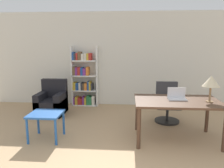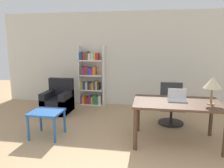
# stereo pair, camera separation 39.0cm
# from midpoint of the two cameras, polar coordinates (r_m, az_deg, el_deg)

# --- Properties ---
(wall_back) EXTENTS (8.00, 0.06, 2.70)m
(wall_back) POSITION_cam_midpoint_polar(r_m,az_deg,el_deg) (6.38, 7.62, 6.34)
(wall_back) COLOR silver
(wall_back) RESTS_ON ground_plane
(desk) EXTENTS (1.55, 0.97, 0.77)m
(desk) POSITION_cam_midpoint_polar(r_m,az_deg,el_deg) (4.17, 19.21, -5.69)
(desk) COLOR #4C3323
(desk) RESTS_ON ground_plane
(laptop) EXTENTS (0.33, 0.21, 0.22)m
(laptop) POSITION_cam_midpoint_polar(r_m,az_deg,el_deg) (4.21, 19.27, -3.53)
(laptop) COLOR silver
(laptop) RESTS_ON desk
(table_lamp) EXTENTS (0.30, 0.30, 0.47)m
(table_lamp) POSITION_cam_midpoint_polar(r_m,az_deg,el_deg) (4.13, 27.30, 0.16)
(table_lamp) COLOR olive
(table_lamp) RESTS_ON desk
(office_chair) EXTENTS (0.57, 0.57, 0.91)m
(office_chair) POSITION_cam_midpoint_polar(r_m,az_deg,el_deg) (5.23, 17.30, -5.45)
(office_chair) COLOR black
(office_chair) RESTS_ON ground_plane
(side_table_blue) EXTENTS (0.59, 0.55, 0.51)m
(side_table_blue) POSITION_cam_midpoint_polar(r_m,az_deg,el_deg) (4.39, -14.27, -7.92)
(side_table_blue) COLOR #2356A3
(side_table_blue) RESTS_ON ground_plane
(armchair) EXTENTS (0.67, 0.75, 0.87)m
(armchair) POSITION_cam_midpoint_polar(r_m,az_deg,el_deg) (5.95, -12.08, -4.50)
(armchair) COLOR black
(armchair) RESTS_ON ground_plane
(bookshelf) EXTENTS (0.76, 0.28, 1.74)m
(bookshelf) POSITION_cam_midpoint_polar(r_m,az_deg,el_deg) (6.43, -3.87, 1.17)
(bookshelf) COLOR white
(bookshelf) RESTS_ON ground_plane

